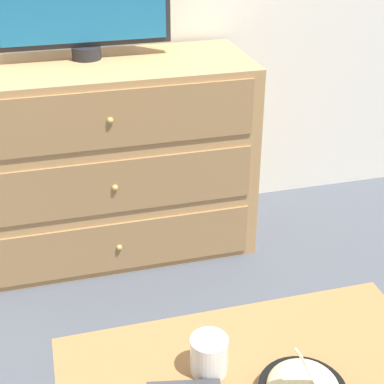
% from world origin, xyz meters
% --- Properties ---
extents(ground_plane, '(12.00, 12.00, 0.00)m').
position_xyz_m(ground_plane, '(0.00, 0.00, 0.00)').
color(ground_plane, '#474C56').
extents(dresser, '(1.16, 0.49, 0.81)m').
position_xyz_m(dresser, '(0.14, -0.27, 0.40)').
color(dresser, tan).
rests_on(dresser, ground_plane).
extents(drink_cup, '(0.09, 0.09, 0.09)m').
position_xyz_m(drink_cup, '(0.21, -1.50, 0.48)').
color(drink_cup, white).
rests_on(drink_cup, coffee_table).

